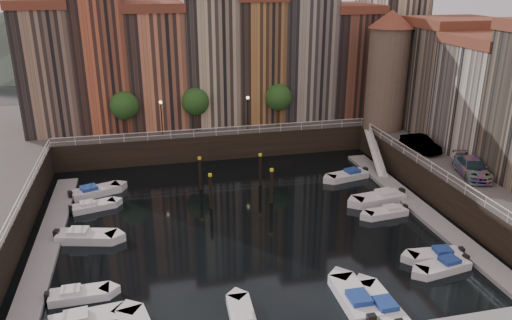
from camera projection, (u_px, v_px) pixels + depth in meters
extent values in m
plane|color=black|center=(244.00, 222.00, 43.84)|extent=(200.00, 200.00, 0.00)
cube|color=black|center=(205.00, 125.00, 67.08)|extent=(80.00, 20.00, 3.00)
cube|color=gray|center=(47.00, 247.00, 39.47)|extent=(2.00, 28.00, 0.35)
cube|color=gray|center=(417.00, 207.00, 46.26)|extent=(2.00, 28.00, 0.35)
cone|color=#2D382D|center=(55.00, 27.00, 135.63)|extent=(80.00, 80.00, 14.00)
cone|color=#2D382D|center=(183.00, 18.00, 142.26)|extent=(100.00, 100.00, 18.00)
cone|color=#2D382D|center=(300.00, 26.00, 150.64)|extent=(70.00, 70.00, 12.00)
cube|color=#8E6E5A|center=(52.00, 70.00, 58.06)|extent=(6.00, 10.00, 14.00)
cube|color=brown|center=(42.00, 3.00, 55.45)|extent=(6.30, 10.30, 1.00)
cube|color=#B75939|center=(103.00, 60.00, 58.95)|extent=(5.80, 10.00, 16.00)
cube|color=#C77551|center=(157.00, 68.00, 60.67)|extent=(6.50, 10.00, 13.50)
cube|color=brown|center=(153.00, 6.00, 58.15)|extent=(6.80, 10.30, 1.00)
cube|color=#C7AC8C|center=(209.00, 60.00, 61.74)|extent=(6.20, 10.00, 15.00)
cube|color=#AB733F|center=(255.00, 60.00, 63.06)|extent=(5.60, 10.00, 14.50)
cube|color=gray|center=(300.00, 51.00, 63.97)|extent=(6.40, 10.00, 16.50)
cube|color=brown|center=(345.00, 63.00, 65.88)|extent=(6.00, 10.00, 13.00)
cube|color=brown|center=(348.00, 8.00, 63.44)|extent=(6.30, 10.30, 1.00)
cube|color=#C4AE90|center=(387.00, 52.00, 66.69)|extent=(5.90, 10.00, 15.50)
cube|color=#716555|center=(449.00, 81.00, 57.22)|extent=(9.00, 8.00, 12.00)
cube|color=brown|center=(456.00, 22.00, 54.96)|extent=(9.30, 8.30, 1.00)
cube|color=beige|center=(494.00, 101.00, 50.09)|extent=(9.00, 8.00, 11.00)
cube|color=brown|center=(504.00, 40.00, 48.00)|extent=(9.30, 8.30, 1.00)
cylinder|color=#6B5B4C|center=(386.00, 79.00, 58.15)|extent=(4.60, 4.60, 12.00)
cone|color=brown|center=(392.00, 19.00, 55.78)|extent=(5.20, 5.20, 2.00)
cylinder|color=black|center=(126.00, 126.00, 56.91)|extent=(0.30, 0.30, 2.40)
sphere|color=#1E4719|center=(124.00, 106.00, 56.08)|extent=(3.20, 3.20, 3.20)
cylinder|color=black|center=(196.00, 122.00, 58.59)|extent=(0.30, 0.30, 2.40)
sphere|color=#1E4719|center=(195.00, 102.00, 57.75)|extent=(3.20, 3.20, 3.20)
cylinder|color=black|center=(278.00, 117.00, 60.68)|extent=(0.30, 0.30, 2.40)
sphere|color=#1E4719|center=(279.00, 97.00, 59.85)|extent=(3.20, 3.20, 3.20)
cylinder|color=black|center=(162.00, 119.00, 56.56)|extent=(0.12, 0.12, 4.00)
sphere|color=#FFD88C|center=(161.00, 102.00, 55.86)|extent=(0.36, 0.36, 0.36)
cylinder|color=black|center=(248.00, 114.00, 58.65)|extent=(0.12, 0.12, 4.00)
sphere|color=#FFD88C|center=(248.00, 98.00, 57.96)|extent=(0.36, 0.36, 0.36)
cube|color=white|center=(216.00, 128.00, 57.09)|extent=(36.00, 0.08, 0.08)
cube|color=white|center=(216.00, 132.00, 57.24)|extent=(36.00, 0.06, 0.06)
cube|color=white|center=(440.00, 168.00, 45.32)|extent=(0.08, 34.00, 0.08)
cube|color=white|center=(439.00, 172.00, 45.48)|extent=(0.06, 34.00, 0.06)
cube|color=white|center=(14.00, 206.00, 37.78)|extent=(0.08, 34.00, 0.08)
cube|color=white|center=(15.00, 211.00, 37.94)|extent=(0.06, 34.00, 0.06)
cube|color=white|center=(375.00, 152.00, 55.95)|extent=(2.78, 8.26, 2.81)
cube|color=white|center=(376.00, 148.00, 55.78)|extent=(1.93, 8.32, 3.65)
cylinder|color=black|center=(211.00, 194.00, 45.89)|extent=(0.32, 0.32, 3.60)
cylinder|color=gold|center=(210.00, 175.00, 45.24)|extent=(0.36, 0.36, 0.25)
cylinder|color=black|center=(200.00, 176.00, 50.01)|extent=(0.32, 0.32, 3.60)
cylinder|color=gold|center=(200.00, 158.00, 49.37)|extent=(0.36, 0.36, 0.25)
cylinder|color=black|center=(271.00, 188.00, 47.07)|extent=(0.32, 0.32, 3.60)
cylinder|color=gold|center=(272.00, 170.00, 46.43)|extent=(0.36, 0.36, 0.25)
cylinder|color=black|center=(260.00, 172.00, 50.96)|extent=(0.32, 0.32, 3.60)
cylinder|color=gold|center=(260.00, 155.00, 50.31)|extent=(0.36, 0.36, 0.25)
cube|color=silver|center=(76.00, 317.00, 30.42)|extent=(1.57, 1.38, 0.52)
cube|color=silver|center=(80.00, 295.00, 33.38)|extent=(3.90, 1.58, 0.66)
cube|color=silver|center=(71.00, 291.00, 33.13)|extent=(1.25, 1.08, 0.44)
cube|color=black|center=(47.00, 297.00, 32.84)|extent=(0.32, 0.45, 0.62)
cube|color=silver|center=(87.00, 237.00, 40.63)|extent=(4.97, 2.88, 0.80)
cube|color=silver|center=(78.00, 232.00, 40.48)|extent=(1.75, 1.59, 0.53)
cube|color=black|center=(57.00, 234.00, 40.59)|extent=(0.49, 0.60, 0.74)
cube|color=silver|center=(94.00, 207.00, 46.14)|extent=(4.12, 2.44, 0.66)
cube|color=silver|center=(87.00, 204.00, 45.77)|extent=(1.46, 1.34, 0.44)
cube|color=black|center=(70.00, 209.00, 45.18)|extent=(0.41, 0.50, 0.62)
cube|color=silver|center=(96.00, 192.00, 49.18)|extent=(4.96, 3.28, 0.79)
cube|color=navy|center=(89.00, 189.00, 48.70)|extent=(1.82, 1.69, 0.53)
cube|color=black|center=(70.00, 195.00, 47.85)|extent=(0.53, 0.62, 0.74)
cube|color=silver|center=(443.00, 267.00, 36.53)|extent=(4.28, 2.22, 0.70)
cube|color=navy|center=(449.00, 261.00, 36.58)|extent=(1.46, 1.31, 0.46)
cube|color=black|center=(466.00, 259.00, 37.20)|extent=(0.40, 0.51, 0.65)
cube|color=silver|center=(435.00, 256.00, 38.01)|extent=(4.15, 1.87, 0.69)
cube|color=navy|center=(443.00, 251.00, 37.94)|extent=(1.37, 1.20, 0.46)
cube|color=black|center=(461.00, 251.00, 38.22)|extent=(0.36, 0.48, 0.64)
cube|color=silver|center=(386.00, 213.00, 44.89)|extent=(3.98, 1.89, 0.66)
cube|color=silver|center=(391.00, 208.00, 44.92)|extent=(1.33, 1.17, 0.44)
cube|color=black|center=(405.00, 208.00, 45.43)|extent=(0.35, 0.47, 0.61)
cube|color=silver|center=(379.00, 199.00, 47.54)|extent=(5.16, 2.55, 0.84)
cube|color=silver|center=(385.00, 193.00, 47.58)|extent=(1.74, 1.55, 0.56)
cube|color=black|center=(402.00, 192.00, 48.29)|extent=(0.47, 0.61, 0.79)
cube|color=silver|center=(347.00, 176.00, 53.04)|extent=(4.68, 2.62, 0.75)
cube|color=navy|center=(352.00, 171.00, 53.12)|extent=(1.63, 1.48, 0.50)
cube|color=black|center=(365.00, 171.00, 53.88)|extent=(0.45, 0.57, 0.70)
cube|color=silver|center=(242.00, 316.00, 31.29)|extent=(1.67, 4.00, 0.67)
cube|color=silver|center=(243.00, 317.00, 30.65)|extent=(1.12, 1.29, 0.45)
cube|color=silver|center=(354.00, 299.00, 32.86)|extent=(1.93, 4.92, 0.84)
cube|color=navy|center=(359.00, 299.00, 32.08)|extent=(1.35, 1.57, 0.56)
cube|color=black|center=(371.00, 320.00, 30.42)|extent=(0.56, 0.39, 0.78)
cube|color=silver|center=(380.00, 305.00, 32.32)|extent=(1.88, 4.62, 0.78)
cube|color=navy|center=(385.00, 305.00, 31.59)|extent=(1.28, 1.49, 0.52)
imported|color=gray|center=(423.00, 145.00, 52.25)|extent=(2.37, 4.09, 1.31)
imported|color=gray|center=(421.00, 144.00, 52.02)|extent=(2.52, 5.02, 1.58)
imported|color=gray|center=(472.00, 169.00, 45.51)|extent=(3.61, 5.93, 1.61)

